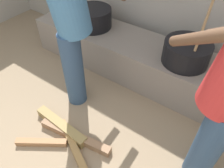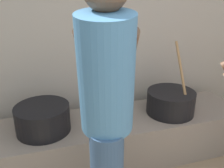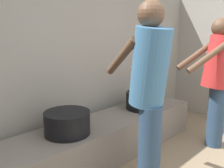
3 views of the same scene
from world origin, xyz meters
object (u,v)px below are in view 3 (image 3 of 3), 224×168
Objects in this scene: cooking_pot_secondary at (67,123)px; cook_in_blue_shirt at (149,87)px; cooking_pot_main at (143,100)px; cook_in_red_shirt at (217,76)px.

cook_in_blue_shirt reaches higher than cooking_pot_secondary.
cook_in_blue_shirt is (-0.83, -0.68, 0.41)m from cooking_pot_main.
cooking_pot_main is 0.42× the size of cook_in_red_shirt.
cooking_pot_secondary is (-1.18, 0.03, 0.00)m from cooking_pot_main.
cooking_pot_secondary is at bearing 154.96° from cook_in_red_shirt.
cook_in_blue_shirt is at bearing -63.32° from cooking_pot_secondary.
cooking_pot_main is 1.49× the size of cooking_pot_secondary.
cook_in_blue_shirt is at bearing 177.16° from cook_in_red_shirt.
cooking_pot_main is at bearing -1.39° from cooking_pot_secondary.
cook_in_red_shirt is (1.65, -0.77, 0.36)m from cooking_pot_secondary.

